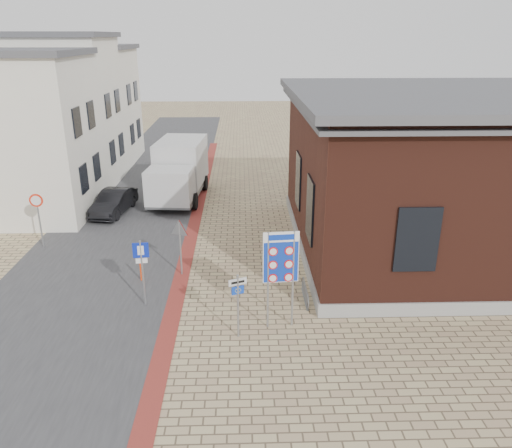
# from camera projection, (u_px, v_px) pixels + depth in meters

# --- Properties ---
(ground) EXTENTS (120.00, 120.00, 0.00)m
(ground) POSITION_uv_depth(u_px,v_px,m) (230.00, 335.00, 15.81)
(ground) COLOR tan
(ground) RESTS_ON ground
(road_strip) EXTENTS (7.00, 60.00, 0.02)m
(road_strip) POSITION_uv_depth(u_px,v_px,m) (143.00, 195.00, 29.67)
(road_strip) COLOR #38383A
(road_strip) RESTS_ON ground
(curb_strip) EXTENTS (0.60, 40.00, 0.02)m
(curb_strip) POSITION_uv_depth(u_px,v_px,m) (194.00, 224.00, 25.10)
(curb_strip) COLOR maroon
(curb_strip) RESTS_ON ground
(brick_building) EXTENTS (13.00, 13.00, 6.80)m
(brick_building) POSITION_uv_depth(u_px,v_px,m) (442.00, 170.00, 21.37)
(brick_building) COLOR gray
(brick_building) RESTS_ON ground
(townhouse_near) EXTENTS (7.40, 6.40, 8.30)m
(townhouse_near) POSITION_uv_depth(u_px,v_px,m) (16.00, 135.00, 25.24)
(townhouse_near) COLOR white
(townhouse_near) RESTS_ON ground
(townhouse_mid) EXTENTS (7.40, 6.40, 9.10)m
(townhouse_mid) POSITION_uv_depth(u_px,v_px,m) (56.00, 110.00, 30.71)
(townhouse_mid) COLOR white
(townhouse_mid) RESTS_ON ground
(townhouse_far) EXTENTS (7.40, 6.40, 8.30)m
(townhouse_far) POSITION_uv_depth(u_px,v_px,m) (85.00, 104.00, 36.46)
(townhouse_far) COLOR white
(townhouse_far) RESTS_ON ground
(bike_rack) EXTENTS (0.08, 1.80, 0.60)m
(bike_rack) POSITION_uv_depth(u_px,v_px,m) (305.00, 293.00, 17.85)
(bike_rack) COLOR slate
(bike_rack) RESTS_ON ground
(sedan) EXTENTS (1.91, 3.96, 1.25)m
(sedan) POSITION_uv_depth(u_px,v_px,m) (114.00, 202.00, 26.42)
(sedan) COLOR black
(sedan) RESTS_ON ground
(box_truck) EXTENTS (3.07, 6.39, 3.24)m
(box_truck) POSITION_uv_depth(u_px,v_px,m) (179.00, 170.00, 28.59)
(box_truck) COLOR slate
(box_truck) RESTS_ON ground
(border_sign) EXTENTS (1.13, 0.16, 3.31)m
(border_sign) POSITION_uv_depth(u_px,v_px,m) (281.00, 259.00, 15.47)
(border_sign) COLOR gray
(border_sign) RESTS_ON ground
(essen_sign) EXTENTS (0.56, 0.25, 2.16)m
(essen_sign) POSITION_uv_depth(u_px,v_px,m) (238.00, 297.00, 15.26)
(essen_sign) COLOR gray
(essen_sign) RESTS_ON ground
(parking_sign) EXTENTS (0.54, 0.10, 2.45)m
(parking_sign) POSITION_uv_depth(u_px,v_px,m) (142.00, 262.00, 17.01)
(parking_sign) COLOR gray
(parking_sign) RESTS_ON ground
(yield_sign) EXTENTS (0.78, 0.31, 2.27)m
(yield_sign) POSITION_uv_depth(u_px,v_px,m) (180.00, 234.00, 19.21)
(yield_sign) COLOR gray
(yield_sign) RESTS_ON ground
(speed_sign) EXTENTS (0.59, 0.07, 2.51)m
(speed_sign) POSITION_uv_depth(u_px,v_px,m) (38.00, 212.00, 21.77)
(speed_sign) COLOR gray
(speed_sign) RESTS_ON ground
(bollard) EXTENTS (0.10, 0.10, 0.94)m
(bollard) POSITION_uv_depth(u_px,v_px,m) (141.00, 270.00, 19.17)
(bollard) COLOR #FD3F0D
(bollard) RESTS_ON ground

